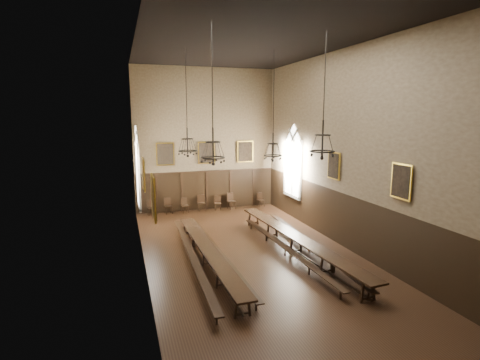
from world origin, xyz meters
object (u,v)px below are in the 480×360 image
chair_2 (185,208)px  chandelier_back_left (187,144)px  chair_3 (201,206)px  bench_left_inner (218,254)px  chair_5 (232,204)px  chair_7 (261,202)px  bench_left_outer (192,258)px  chair_4 (218,206)px  bench_right_outer (309,246)px  table_left (209,257)px  chair_1 (169,209)px  table_right (296,245)px  chair_0 (151,211)px  chandelier_front_left (213,148)px  chandelier_front_right (322,144)px  chandelier_back_right (273,149)px  bench_right_inner (285,250)px

chair_2 → chandelier_back_left: chandelier_back_left is taller
chair_2 → chair_3: (1.09, 0.10, 0.03)m
bench_left_inner → chair_5: 8.87m
chair_7 → chandelier_back_left: 9.42m
bench_left_outer → bench_left_inner: 1.14m
bench_left_outer → chair_4: 9.06m
bench_right_outer → chair_4: bearing=103.1°
table_left → bench_left_inner: bearing=35.6°
chair_1 → chair_2: size_ratio=1.06×
table_right → chair_0: (-5.59, 8.61, -0.13)m
chair_0 → chair_7: size_ratio=0.98×
chair_5 → chandelier_front_left: size_ratio=0.23×
chandelier_front_right → chair_5: bearing=91.9°
bench_left_outer → chandelier_front_left: size_ratio=2.26×
chair_2 → chandelier_front_right: (3.43, -10.64, 4.73)m
chair_2 → chandelier_back_right: size_ratio=0.19×
table_right → bench_left_inner: 3.49m
chair_3 → chandelier_back_left: size_ratio=0.22×
chair_7 → chandelier_back_right: chandelier_back_right is taller
chandelier_front_left → chair_3: bearing=80.4°
chair_0 → chandelier_back_right: size_ratio=0.18×
bench_right_inner → chair_5: (0.14, 8.70, 0.06)m
chair_1 → chair_3: 2.09m
chair_0 → chandelier_back_right: 9.39m
chair_7 → table_left: bearing=-131.8°
table_left → chair_0: 8.90m
chair_4 → chair_5: size_ratio=0.87×
bench_left_outer → chandelier_back_right: 6.34m
table_right → chair_5: 8.57m
table_right → chair_2: size_ratio=11.17×
chair_1 → chair_0: bearing=171.0°
table_left → chandelier_back_right: chandelier_back_right is taller
chandelier_back_right → bench_right_outer: bearing=-66.5°
table_left → chair_4: 9.14m
table_right → chair_3: chair_3 is taller
table_right → bench_right_inner: (-0.57, -0.14, -0.15)m
chair_2 → chandelier_front_right: size_ratio=0.21×
chair_4 → chandelier_front_left: size_ratio=0.20×
bench_left_inner → chair_3: (1.06, 8.41, 0.04)m
chair_4 → chair_5: bearing=6.8°
table_left → bench_left_inner: size_ratio=0.99×
bench_left_outer → chair_1: chair_1 is taller
table_right → chandelier_front_right: (-0.09, -2.11, 4.60)m
chair_1 → chandelier_back_right: 8.82m
table_right → chandelier_back_left: 6.65m
chair_2 → chair_7: bearing=-10.5°
bench_right_outer → chair_2: (-4.17, 8.57, -0.01)m
bench_left_outer → chandelier_front_right: (4.53, -2.27, 4.72)m
chair_3 → chair_5: 1.99m
chair_0 → chandelier_front_right: 12.94m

